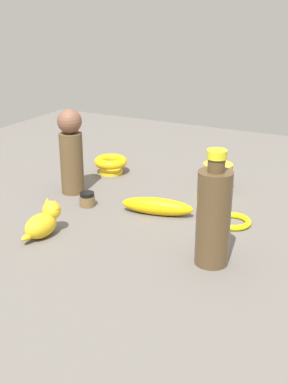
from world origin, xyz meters
name	(u,v)px	position (x,y,z in m)	size (l,w,h in m)	color
ground	(144,216)	(0.00, 0.00, 0.00)	(2.00, 2.00, 0.00)	#5B5651
bowl	(111,163)	(0.26, -0.26, 0.03)	(0.11, 0.11, 0.05)	yellow
bottle_short	(218,176)	(-0.11, -0.26, 0.05)	(0.09, 0.09, 0.13)	gold
bottle_tall	(214,216)	(-0.24, 0.15, 0.11)	(0.07, 0.07, 0.25)	#4E3B23
banana	(157,206)	(-0.03, -0.03, 0.02)	(0.19, 0.05, 0.05)	#E9B30B
nail_polish_jar	(87,199)	(0.17, 0.01, 0.02)	(0.04, 0.04, 0.04)	brown
cat_figurine	(44,221)	(0.16, 0.21, 0.04)	(0.06, 0.12, 0.09)	gold
bangle	(232,221)	(-0.22, -0.06, 0.01)	(0.10, 0.10, 0.01)	yellow
person_figure_adult	(71,151)	(0.27, -0.06, 0.13)	(0.09, 0.09, 0.25)	brown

